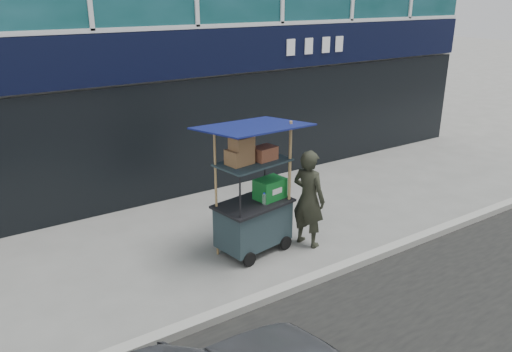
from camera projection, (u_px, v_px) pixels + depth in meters
ground at (322, 270)px, 7.67m from camera, size 80.00×80.00×0.00m
curb at (331, 272)px, 7.49m from camera, size 80.00×0.18×0.12m
vendor_cart at (254, 207)px, 8.02m from camera, size 1.79×1.39×2.20m
vendor_man at (309, 199)px, 8.19m from camera, size 0.55×0.69×1.66m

